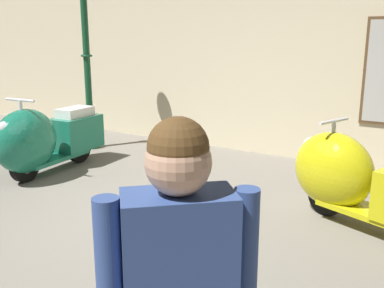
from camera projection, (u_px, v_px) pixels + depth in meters
ground_plane at (119, 229)px, 4.35m from camera, size 60.00×60.00×0.00m
showroom_back_wall at (277, 32)px, 6.72m from camera, size 18.00×0.63×3.88m
scooter_0 at (43, 139)px, 5.97m from camera, size 0.68×1.84×1.10m
scooter_1 at (357, 180)px, 4.35m from camera, size 1.77×1.04×1.05m
lamppost at (86, 46)px, 7.17m from camera, size 0.30×0.30×2.99m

